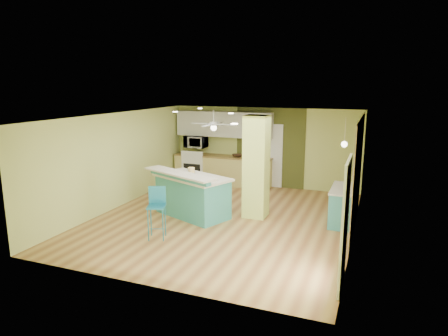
% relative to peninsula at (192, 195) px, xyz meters
% --- Properties ---
extents(floor, '(6.00, 7.00, 0.01)m').
position_rel_peninsula_xyz_m(floor, '(0.83, 0.04, -0.54)').
color(floor, brown).
rests_on(floor, ground).
extents(ceiling, '(6.00, 7.00, 0.01)m').
position_rel_peninsula_xyz_m(ceiling, '(0.83, 0.04, 1.97)').
color(ceiling, white).
rests_on(ceiling, wall_back).
extents(wall_back, '(6.00, 0.01, 2.50)m').
position_rel_peninsula_xyz_m(wall_back, '(0.83, 3.55, 0.71)').
color(wall_back, '#C6D270').
rests_on(wall_back, floor).
extents(wall_front, '(6.00, 0.01, 2.50)m').
position_rel_peninsula_xyz_m(wall_front, '(0.83, -3.46, 0.71)').
color(wall_front, '#C6D270').
rests_on(wall_front, floor).
extents(wall_left, '(0.01, 7.00, 2.50)m').
position_rel_peninsula_xyz_m(wall_left, '(-2.17, 0.04, 0.71)').
color(wall_left, '#C6D270').
rests_on(wall_left, floor).
extents(wall_right, '(0.01, 7.00, 2.50)m').
position_rel_peninsula_xyz_m(wall_right, '(3.84, 0.04, 0.71)').
color(wall_right, '#C6D270').
rests_on(wall_right, floor).
extents(wood_panel, '(0.02, 3.40, 2.50)m').
position_rel_peninsula_xyz_m(wood_panel, '(3.82, 0.64, 0.71)').
color(wood_panel, '#86694D').
rests_on(wood_panel, floor).
extents(olive_accent, '(2.20, 0.02, 2.50)m').
position_rel_peninsula_xyz_m(olive_accent, '(1.03, 3.53, 0.71)').
color(olive_accent, '#474D1E').
rests_on(olive_accent, floor).
extents(interior_door, '(0.82, 0.05, 2.00)m').
position_rel_peninsula_xyz_m(interior_door, '(1.03, 3.50, 0.46)').
color(interior_door, white).
rests_on(interior_door, floor).
extents(french_door, '(0.04, 1.08, 2.10)m').
position_rel_peninsula_xyz_m(french_door, '(3.80, -2.26, 0.51)').
color(french_door, silver).
rests_on(french_door, floor).
extents(column, '(0.55, 0.55, 2.50)m').
position_rel_peninsula_xyz_m(column, '(1.48, 0.54, 0.71)').
color(column, '#CDE269').
rests_on(column, floor).
extents(kitchen_run, '(3.25, 0.63, 0.94)m').
position_rel_peninsula_xyz_m(kitchen_run, '(-0.47, 3.24, -0.07)').
color(kitchen_run, '#D2C36E').
rests_on(kitchen_run, floor).
extents(stove, '(0.76, 0.66, 1.08)m').
position_rel_peninsula_xyz_m(stove, '(-1.42, 3.23, -0.08)').
color(stove, white).
rests_on(stove, floor).
extents(upper_cabinets, '(3.20, 0.34, 0.80)m').
position_rel_peninsula_xyz_m(upper_cabinets, '(-0.47, 3.36, 1.41)').
color(upper_cabinets, silver).
rests_on(upper_cabinets, wall_back).
extents(microwave, '(0.70, 0.48, 0.39)m').
position_rel_peninsula_xyz_m(microwave, '(-1.42, 3.24, 0.81)').
color(microwave, white).
rests_on(microwave, wall_back).
extents(ceiling_fan, '(1.41, 1.41, 0.61)m').
position_rel_peninsula_xyz_m(ceiling_fan, '(-0.27, 2.04, 1.54)').
color(ceiling_fan, silver).
rests_on(ceiling_fan, ceiling).
extents(pendant_lamp, '(0.14, 0.14, 0.69)m').
position_rel_peninsula_xyz_m(pendant_lamp, '(3.48, 0.79, 1.35)').
color(pendant_lamp, silver).
rests_on(pendant_lamp, ceiling).
extents(wall_decor, '(0.03, 0.90, 0.70)m').
position_rel_peninsula_xyz_m(wall_decor, '(3.80, 0.84, 1.01)').
color(wall_decor, brown).
rests_on(wall_decor, wood_panel).
extents(peninsula, '(2.33, 1.84, 1.16)m').
position_rel_peninsula_xyz_m(peninsula, '(0.00, 0.00, 0.00)').
color(peninsula, teal).
rests_on(peninsula, floor).
extents(bar_stool, '(0.47, 0.47, 1.11)m').
position_rel_peninsula_xyz_m(bar_stool, '(-0.07, -1.56, 0.20)').
color(bar_stool, teal).
rests_on(bar_stool, floor).
extents(side_counter, '(0.56, 1.32, 0.85)m').
position_rel_peninsula_xyz_m(side_counter, '(3.53, 0.83, -0.11)').
color(side_counter, teal).
rests_on(side_counter, floor).
extents(fruit_bowl, '(0.41, 0.41, 0.09)m').
position_rel_peninsula_xyz_m(fruit_bowl, '(0.05, 3.23, 0.45)').
color(fruit_bowl, '#362316').
rests_on(fruit_bowl, kitchen_run).
extents(canister, '(0.17, 0.17, 0.19)m').
position_rel_peninsula_xyz_m(canister, '(-0.05, 0.09, 0.57)').
color(canister, yellow).
rests_on(canister, peninsula).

